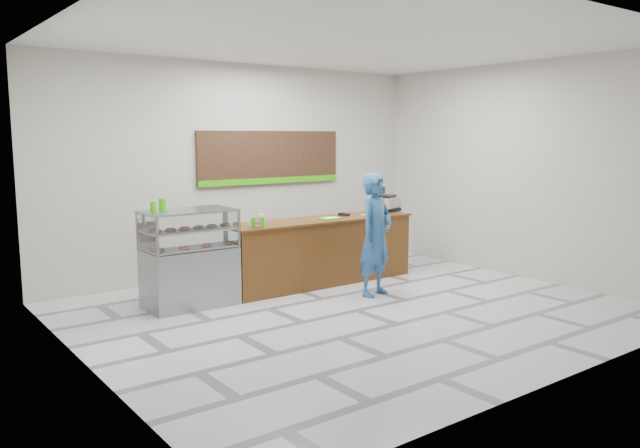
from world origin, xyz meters
TOP-DOWN VIEW (x-y plane):
  - floor at (0.00, 0.00)m, footprint 7.00×7.00m
  - back_wall at (0.00, 3.00)m, footprint 7.00×0.00m
  - ceiling at (0.00, 0.00)m, footprint 7.00×7.00m
  - sales_counter at (0.55, 1.55)m, footprint 3.26×0.76m
  - display_case at (-1.67, 1.55)m, footprint 1.22×0.72m
  - menu_board at (0.55, 2.96)m, footprint 2.80×0.06m
  - cash_register at (2.05, 1.74)m, footprint 0.57×0.58m
  - card_terminal at (1.08, 1.62)m, footprint 0.15×0.20m
  - serving_tray at (0.66, 1.45)m, footprint 0.34×0.25m
  - napkin_box at (-0.66, 1.50)m, footprint 0.14×0.14m
  - straw_cup at (-0.45, 1.66)m, footprint 0.09×0.09m
  - promo_box at (-0.73, 1.32)m, footprint 0.19×0.16m
  - donut_decal at (1.42, 1.50)m, footprint 0.16×0.16m
  - green_cup_left at (-2.12, 1.63)m, footprint 0.08×0.08m
  - green_cup_right at (-1.94, 1.76)m, footprint 0.10×0.10m
  - customer at (0.76, 0.48)m, footprint 0.73×0.57m

SIDE VIEW (x-z plane):
  - floor at x=0.00m, z-range 0.00..0.00m
  - sales_counter at x=0.55m, z-range 0.00..1.03m
  - display_case at x=-1.67m, z-range 0.01..1.34m
  - customer at x=0.76m, z-range 0.00..1.78m
  - donut_decal at x=1.42m, z-range 1.03..1.03m
  - serving_tray at x=0.66m, z-range 1.03..1.05m
  - card_terminal at x=1.08m, z-range 1.03..1.07m
  - napkin_box at x=-0.66m, z-range 1.03..1.14m
  - straw_cup at x=-0.45m, z-range 1.03..1.16m
  - promo_box at x=-0.73m, z-range 1.03..1.18m
  - cash_register at x=2.05m, z-range 0.98..1.39m
  - green_cup_left at x=-2.12m, z-range 1.33..1.46m
  - green_cup_right at x=-1.94m, z-range 1.33..1.48m
  - back_wall at x=0.00m, z-range -1.75..5.25m
  - menu_board at x=0.55m, z-range 1.48..2.38m
  - ceiling at x=0.00m, z-range 3.50..3.50m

